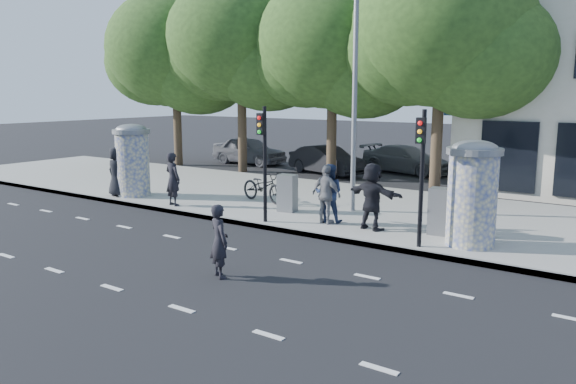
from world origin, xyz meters
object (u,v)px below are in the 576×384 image
Objects in this scene: ped_c at (329,193)px; ped_e at (326,194)px; traffic_pole_near at (264,152)px; ped_b at (173,179)px; car_right at (406,159)px; traffic_pole_far at (421,164)px; cabinet_right at (441,211)px; ped_a at (117,172)px; ad_column_right at (472,191)px; man_road at (219,241)px; car_left at (249,150)px; bicycle at (263,187)px; ped_f at (372,196)px; cabinet_left at (287,193)px; ad_column_left at (132,158)px; street_lamp at (354,64)px; car_mid at (326,160)px.

ped_e reaches higher than ped_c.
traffic_pole_near reaches higher than ped_b.
traffic_pole_near is 0.74× the size of car_right.
traffic_pole_far is at bearing -145.73° from car_right.
ped_a is at bearing -178.92° from cabinet_right.
ad_column_right is 1.64× the size of man_road.
car_left is (-2.60, 11.06, -0.32)m from ped_a.
man_road is 6.39m from cabinet_right.
car_left is at bearing 52.52° from bicycle.
cabinet_left is at bearing 0.29° from ped_f.
bicycle is at bearing 145.16° from cabinet_left.
man_road is at bearing 102.97° from ped_e.
car_left is (-2.97, 10.62, -0.79)m from ad_column_left.
traffic_pole_near is 1.96× the size of ped_c.
street_lamp is 4.55m from cabinet_left.
traffic_pole_near is at bearing -38.21° from man_road.
street_lamp is at bearing 14.94° from ad_column_left.
ped_a reaches higher than ped_c.
car_mid is (-3.73, 8.73, -0.07)m from cabinet_left.
ped_f is at bearing 18.06° from traffic_pole_near.
traffic_pole_near is at bearing -116.23° from street_lamp.
traffic_pole_near reaches higher than ad_column_left.
street_lamp is 7.09m from ped_b.
street_lamp is (-3.40, 2.84, 2.56)m from traffic_pole_far.
car_right is (3.02, 2.60, -0.01)m from car_mid.
ped_b is (2.95, -0.04, -0.01)m from ped_a.
traffic_pole_near is at bearing 178.74° from ped_a.
ped_a is 10.00m from man_road.
cabinet_left is at bearing -35.72° from ped_c.
ped_e is (8.59, 0.61, -0.05)m from ped_a.
street_lamp is at bearing -156.51° from car_right.
ped_f is 5.15m from bicycle.
ped_e is 1.45× the size of cabinet_left.
ped_f is (1.63, -1.85, -3.70)m from street_lamp.
traffic_pole_near is at bearing -171.11° from ad_column_right.
ped_c is at bearing -130.70° from car_left.
ped_e is 3.27m from cabinet_right.
cabinet_right is at bearing 4.05° from ad_column_left.
street_lamp is 4.45m from ped_f.
ped_e is (-4.18, -0.04, -0.52)m from ad_column_right.
ped_c is 0.92× the size of ped_f.
traffic_pole_far is 1.96× the size of ped_c.
car_left is (-14.37, 11.32, -1.48)m from traffic_pole_far.
ped_c is 1.36× the size of cabinet_right.
man_road is at bearing 154.30° from ped_a.
ped_f is 3.39m from cabinet_left.
ad_column_left is 9.64m from ped_f.
ad_column_left is at bearing 176.45° from traffic_pole_far.
street_lamp reaches higher than cabinet_left.
ped_c is 10.82m from car_mid.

